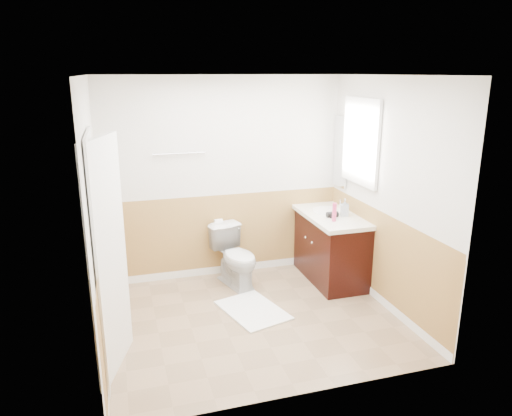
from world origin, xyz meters
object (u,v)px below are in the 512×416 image
object	(u,v)px
soap_dispenser	(345,207)
lotion_bottle	(334,212)
bath_mat	(253,310)
toilet	(236,257)
vanity_cabinet	(331,249)

from	to	relation	value
soap_dispenser	lotion_bottle	bearing A→B (deg)	-141.87
bath_mat	lotion_bottle	size ratio (longest dim) A/B	3.64
toilet	vanity_cabinet	xyz separation A→B (m)	(1.18, -0.18, 0.04)
toilet	vanity_cabinet	distance (m)	1.19
toilet	lotion_bottle	distance (m)	1.30
toilet	lotion_bottle	size ratio (longest dim) A/B	3.29
bath_mat	lotion_bottle	world-z (taller)	lotion_bottle
toilet	bath_mat	world-z (taller)	toilet
vanity_cabinet	lotion_bottle	distance (m)	0.62
bath_mat	soap_dispenser	world-z (taller)	soap_dispenser
vanity_cabinet	lotion_bottle	bearing A→B (deg)	-111.47
bath_mat	toilet	bearing A→B (deg)	90.00
lotion_bottle	toilet	bearing A→B (deg)	157.99
bath_mat	soap_dispenser	xyz separation A→B (m)	(1.30, 0.47, 0.94)
lotion_bottle	soap_dispenser	bearing A→B (deg)	38.13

